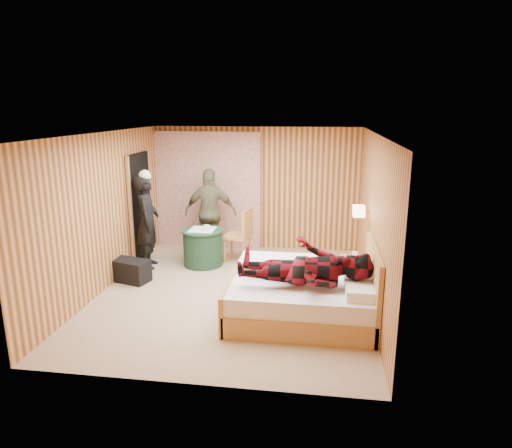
# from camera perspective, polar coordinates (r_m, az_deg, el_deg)

# --- Properties ---
(floor) EXTENTS (4.20, 5.00, 0.01)m
(floor) POSITION_cam_1_polar(r_m,az_deg,el_deg) (7.37, -2.79, -8.57)
(floor) COLOR tan
(floor) RESTS_ON ground
(ceiling) EXTENTS (4.20, 5.00, 0.01)m
(ceiling) POSITION_cam_1_polar(r_m,az_deg,el_deg) (6.80, -3.05, 11.21)
(ceiling) COLOR silver
(ceiling) RESTS_ON wall_back
(wall_back) EXTENTS (4.20, 0.02, 2.50)m
(wall_back) POSITION_cam_1_polar(r_m,az_deg,el_deg) (9.40, -0.00, 4.45)
(wall_back) COLOR #E19356
(wall_back) RESTS_ON floor
(wall_left) EXTENTS (0.02, 5.00, 2.50)m
(wall_left) POSITION_cam_1_polar(r_m,az_deg,el_deg) (7.66, -18.53, 1.39)
(wall_left) COLOR #E19356
(wall_left) RESTS_ON floor
(wall_right) EXTENTS (0.02, 5.00, 2.50)m
(wall_right) POSITION_cam_1_polar(r_m,az_deg,el_deg) (6.90, 14.46, 0.31)
(wall_right) COLOR #E19356
(wall_right) RESTS_ON floor
(curtain) EXTENTS (2.20, 0.08, 2.40)m
(curtain) POSITION_cam_1_polar(r_m,az_deg,el_deg) (9.53, -6.04, 4.21)
(curtain) COLOR beige
(curtain) RESTS_ON floor
(doorway) EXTENTS (0.06, 0.90, 2.05)m
(doorway) POSITION_cam_1_polar(r_m,az_deg,el_deg) (8.93, -14.24, 2.00)
(doorway) COLOR black
(doorway) RESTS_ON floor
(wall_lamp) EXTENTS (0.26, 0.24, 0.16)m
(wall_lamp) POSITION_cam_1_polar(r_m,az_deg,el_deg) (7.31, 12.75, 1.59)
(wall_lamp) COLOR gold
(wall_lamp) RESTS_ON wall_right
(bed) EXTENTS (2.00, 1.57, 1.08)m
(bed) POSITION_cam_1_polar(r_m,az_deg,el_deg) (6.49, 5.90, -8.95)
(bed) COLOR tan
(bed) RESTS_ON floor
(nightstand) EXTENTS (0.46, 0.63, 0.60)m
(nightstand) POSITION_cam_1_polar(r_m,az_deg,el_deg) (7.25, 12.18, -6.64)
(nightstand) COLOR tan
(nightstand) RESTS_ON floor
(round_table) EXTENTS (0.78, 0.78, 0.69)m
(round_table) POSITION_cam_1_polar(r_m,az_deg,el_deg) (8.56, -6.66, -2.88)
(round_table) COLOR #1F452C
(round_table) RESTS_ON floor
(chair_far) EXTENTS (0.47, 0.47, 0.93)m
(chair_far) POSITION_cam_1_polar(r_m,az_deg,el_deg) (9.08, -5.77, -0.56)
(chair_far) COLOR tan
(chair_far) RESTS_ON floor
(chair_near) EXTENTS (0.55, 0.55, 1.03)m
(chair_near) POSITION_cam_1_polar(r_m,az_deg,el_deg) (8.62, -1.81, -0.91)
(chair_near) COLOR tan
(chair_near) RESTS_ON floor
(duffel_bag) EXTENTS (0.73, 0.52, 0.37)m
(duffel_bag) POSITION_cam_1_polar(r_m,az_deg,el_deg) (8.06, -15.49, -5.63)
(duffel_bag) COLOR black
(duffel_bag) RESTS_ON floor
(sneaker_left) EXTENTS (0.26, 0.11, 0.11)m
(sneaker_left) POSITION_cam_1_polar(r_m,az_deg,el_deg) (8.70, -6.97, -4.60)
(sneaker_left) COLOR white
(sneaker_left) RESTS_ON floor
(sneaker_right) EXTENTS (0.28, 0.12, 0.12)m
(sneaker_right) POSITION_cam_1_polar(r_m,az_deg,el_deg) (7.66, -2.38, -7.16)
(sneaker_right) COLOR white
(sneaker_right) RESTS_ON floor
(woman_standing) EXTENTS (0.54, 0.70, 1.72)m
(woman_standing) POSITION_cam_1_polar(r_m,az_deg,el_deg) (8.50, -13.40, 0.30)
(woman_standing) COLOR black
(woman_standing) RESTS_ON floor
(man_at_table) EXTENTS (1.05, 0.53, 1.72)m
(man_at_table) POSITION_cam_1_polar(r_m,az_deg,el_deg) (9.03, -5.71, 1.46)
(man_at_table) COLOR brown
(man_at_table) RESTS_ON floor
(man_on_bed) EXTENTS (0.86, 0.67, 1.77)m
(man_on_bed) POSITION_cam_1_polar(r_m,az_deg,el_deg) (6.04, 6.20, -4.10)
(man_on_bed) COLOR maroon
(man_on_bed) RESTS_ON bed
(book_lower) EXTENTS (0.24, 0.27, 0.02)m
(book_lower) POSITION_cam_1_polar(r_m,az_deg,el_deg) (7.11, 12.33, -4.51)
(book_lower) COLOR white
(book_lower) RESTS_ON nightstand
(book_upper) EXTENTS (0.22, 0.26, 0.02)m
(book_upper) POSITION_cam_1_polar(r_m,az_deg,el_deg) (7.10, 12.34, -4.36)
(book_upper) COLOR white
(book_upper) RESTS_ON nightstand
(cup_nightstand) EXTENTS (0.12, 0.12, 0.09)m
(cup_nightstand) POSITION_cam_1_polar(r_m,az_deg,el_deg) (7.26, 12.25, -3.79)
(cup_nightstand) COLOR white
(cup_nightstand) RESTS_ON nightstand
(cup_table) EXTENTS (0.16, 0.16, 0.10)m
(cup_table) POSITION_cam_1_polar(r_m,az_deg,el_deg) (8.38, -6.16, -0.46)
(cup_table) COLOR white
(cup_table) RESTS_ON round_table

